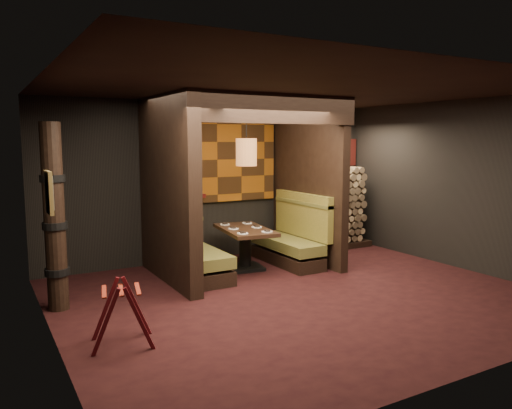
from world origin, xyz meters
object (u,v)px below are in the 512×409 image
object	(u,v)px
booth_bench_left	(192,253)
dining_table	(245,242)
totem_column	(54,219)
luggage_rack	(122,311)
pendant_lamp	(246,152)
booth_bench_right	(292,241)
firewood_stack	(329,208)

from	to	relation	value
booth_bench_left	dining_table	world-z (taller)	booth_bench_left
dining_table	totem_column	bearing A→B (deg)	-169.12
luggage_rack	pendant_lamp	bearing A→B (deg)	38.09
luggage_rack	booth_bench_right	bearing A→B (deg)	30.28
dining_table	booth_bench_right	bearing A→B (deg)	-2.36
booth_bench_right	totem_column	world-z (taller)	totem_column
booth_bench_right	luggage_rack	distance (m)	4.12
booth_bench_left	totem_column	size ratio (longest dim) A/B	0.67
booth_bench_left	totem_column	distance (m)	2.30
pendant_lamp	booth_bench_left	bearing A→B (deg)	179.29
luggage_rack	totem_column	bearing A→B (deg)	105.57
booth_bench_left	luggage_rack	bearing A→B (deg)	-128.69
booth_bench_left	dining_table	distance (m)	0.97
pendant_lamp	luggage_rack	world-z (taller)	pendant_lamp
booth_bench_left	firewood_stack	distance (m)	3.35
luggage_rack	booth_bench_left	bearing A→B (deg)	51.31
booth_bench_right	firewood_stack	bearing A→B (deg)	27.35
booth_bench_left	pendant_lamp	world-z (taller)	pendant_lamp
totem_column	pendant_lamp	bearing A→B (deg)	9.98
booth_bench_right	firewood_stack	world-z (taller)	firewood_stack
booth_bench_left	booth_bench_right	xyz separation A→B (m)	(1.89, 0.00, 0.00)
luggage_rack	firewood_stack	bearing A→B (deg)	29.49
pendant_lamp	totem_column	size ratio (longest dim) A/B	0.46
booth_bench_left	pendant_lamp	size ratio (longest dim) A/B	1.46
firewood_stack	luggage_rack	bearing A→B (deg)	-150.51
booth_bench_right	dining_table	world-z (taller)	booth_bench_right
booth_bench_right	pendant_lamp	bearing A→B (deg)	-179.25
dining_table	pendant_lamp	distance (m)	1.51
pendant_lamp	firewood_stack	size ratio (longest dim) A/B	0.63
booth_bench_right	luggage_rack	xyz separation A→B (m)	(-3.56, -2.08, -0.04)
booth_bench_left	firewood_stack	xyz separation A→B (m)	(3.25, 0.70, 0.42)
dining_table	luggage_rack	bearing A→B (deg)	-141.24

